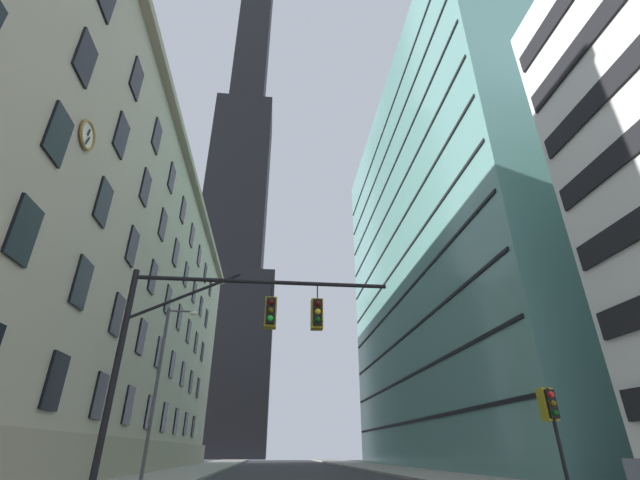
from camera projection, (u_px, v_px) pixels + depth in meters
station_building at (75, 292)px, 33.71m from camera, size 15.14×58.38×25.71m
dark_skyscraper at (235, 227)px, 121.65m from camera, size 24.59×24.59×197.82m
glass_office_midrise at (465, 250)px, 50.22m from camera, size 17.72×45.97×45.91m
traffic_signal_mast at (233, 330)px, 13.90m from camera, size 8.83×0.63×6.89m
traffic_light_near_right at (550, 409)px, 14.04m from camera, size 0.40×0.63×3.25m
street_lamppost at (162, 374)px, 23.18m from camera, size 1.81×0.32×8.84m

